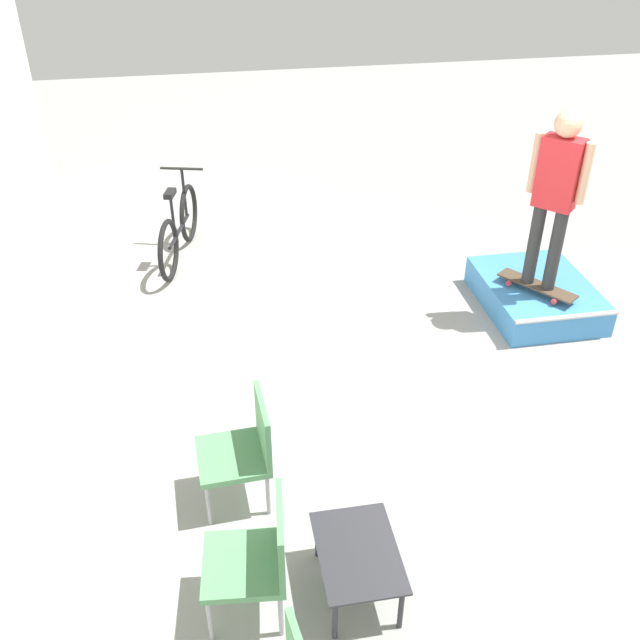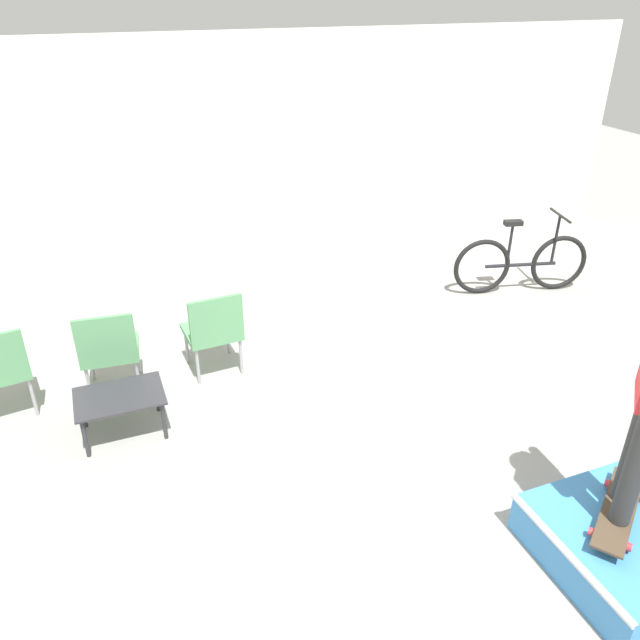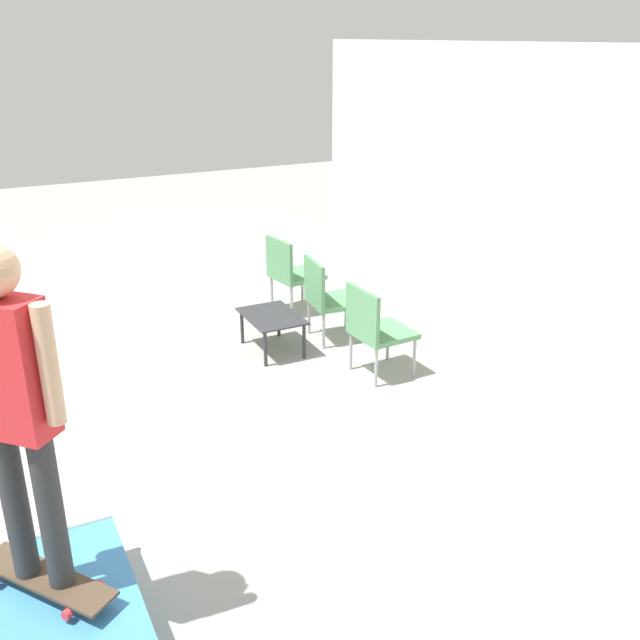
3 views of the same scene
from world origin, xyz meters
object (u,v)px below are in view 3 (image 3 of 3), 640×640
patio_chair_right (375,327)px  skateboard_on_ramp (46,578)px  person_skater (12,394)px  patio_chair_left (290,270)px  coffee_table (272,320)px  patio_chair_center (327,295)px

patio_chair_right → skateboard_on_ramp: bearing=118.6°
person_skater → patio_chair_left: (-3.92, 3.22, -0.99)m
patio_chair_left → patio_chair_right: same height
person_skater → coffee_table: size_ratio=2.46×
patio_chair_left → skateboard_on_ramp: bearing=132.5°
patio_chair_center → patio_chair_left: bearing=5.6°
person_skater → patio_chair_right: size_ratio=2.02×
skateboard_on_ramp → patio_chair_left: bearing=104.8°
patio_chair_left → patio_chair_center: bearing=171.8°
person_skater → patio_chair_left: size_ratio=2.02×
person_skater → patio_chair_left: bearing=96.8°
skateboard_on_ramp → coffee_table: (-2.97, 2.57, -0.05)m
coffee_table → patio_chair_center: (-0.01, 0.65, 0.16)m
patio_chair_left → person_skater: bearing=132.5°
skateboard_on_ramp → person_skater: person_skater is taller
person_skater → patio_chair_right: bearing=77.9°
skateboard_on_ramp → patio_chair_left: patio_chair_left is taller
coffee_table → patio_chair_center: size_ratio=0.82×
person_skater → coffee_table: 4.09m
person_skater → coffee_table: person_skater is taller
person_skater → patio_chair_left: 5.17m
skateboard_on_ramp → person_skater: size_ratio=0.44×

